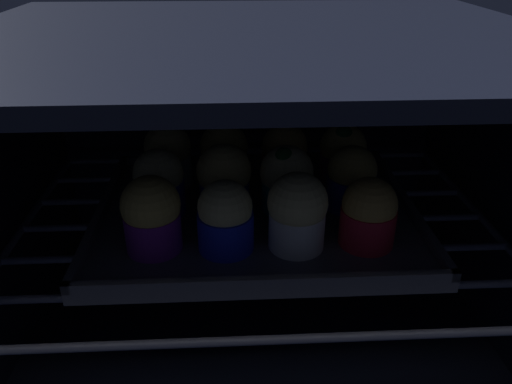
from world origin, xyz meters
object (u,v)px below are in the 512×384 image
Objects in this scene: muffin_row1_col0 at (159,183)px; muffin_row1_col3 at (352,178)px; muffin_row2_col0 at (168,155)px; baking_tray at (256,214)px; muffin_row1_col2 at (286,179)px; muffin_row2_col1 at (224,154)px; muffin_row2_col2 at (284,155)px; muffin_row0_col3 at (369,214)px; muffin_row0_col2 at (297,212)px; muffin_row0_col1 at (225,218)px; muffin_row0_col0 at (152,215)px; muffin_row1_col1 at (224,179)px; muffin_row2_col3 at (342,154)px.

muffin_row1_col3 is at bearing 0.32° from muffin_row1_col0.
baking_tray is at bearing -35.37° from muffin_row2_col0.
muffin_row2_col0 reaches higher than muffin_row1_col2.
muffin_row2_col0 is 7.02cm from muffin_row2_col1.
muffin_row1_col3 is 10.00cm from muffin_row2_col2.
muffin_row2_col0 is at bearing 145.42° from muffin_row0_col3.
muffin_row1_col2 is at bearing 91.69° from muffin_row0_col2.
muffin_row1_col0 is 0.99× the size of muffin_row2_col2.
muffin_row2_col1 is (-3.64, 7.65, 4.49)cm from baking_tray.
baking_tray is 9.21cm from muffin_row0_col1.
muffin_row0_col0 is 23.03cm from muffin_row1_col3.
muffin_row2_col0 is (0.25, 7.30, 0.32)cm from muffin_row1_col0.
muffin_row0_col2 is 1.01× the size of muffin_row1_col1.
muffin_row1_col1 is at bearing 174.86° from baking_tray.
muffin_row0_col0 is at bearing 177.38° from muffin_row0_col1.
muffin_row1_col0 is at bearing 151.85° from muffin_row0_col2.
muffin_row2_col3 is (22.04, 14.21, -0.04)cm from muffin_row0_col0.
baking_tray is 13.83cm from muffin_row0_col3.
muffin_row1_col2 is at bearing -27.02° from muffin_row2_col0.
muffin_row1_col1 is 16.35cm from muffin_row2_col3.
muffin_row2_col1 is at bearing 177.61° from muffin_row2_col3.
muffin_row0_col0 is 26.22cm from muffin_row2_col3.
muffin_row2_col0 is (-10.66, 7.57, 4.50)cm from baking_tray.
muffin_row1_col1 and muffin_row1_col2 have the same top height.
muffin_row2_col1 reaches higher than baking_tray.
muffin_row2_col3 is (14.96, -0.63, -0.12)cm from muffin_row2_col1.
muffin_row1_col1 reaches higher than baking_tray.
muffin_row2_col0 is at bearing 152.98° from muffin_row1_col2.
baking_tray is 4.45× the size of muffin_row0_col2.
muffin_row2_col2 is 7.35cm from muffin_row2_col3.
muffin_row1_col3 is at bearing 28.66° from muffin_row0_col1.
muffin_row0_col3 is 23.21cm from muffin_row1_col0.
muffin_row2_col3 is (7.33, -0.47, 0.15)cm from muffin_row2_col2.
muffin_row0_col0 is at bearing -146.14° from baking_tray.
baking_tray is 5.54cm from muffin_row1_col2.
muffin_row2_col1 is (-14.65, 15.02, 0.53)cm from muffin_row0_col3.
muffin_row2_col2 is at bearing -0.31° from muffin_row2_col0.
muffin_row2_col1 reaches higher than muffin_row1_col0.
muffin_row1_col1 is at bearing -45.70° from muffin_row2_col0.
muffin_row0_col1 is at bearing -116.36° from muffin_row2_col2.
muffin_row0_col3 is 0.95× the size of muffin_row2_col2.
muffin_row1_col2 reaches higher than muffin_row0_col1.
muffin_row0_col2 and muffin_row2_col0 have the same top height.
muffin_row0_col2 is at bearing -28.15° from muffin_row1_col0.
muffin_row1_col3 is 0.87× the size of muffin_row2_col1.
muffin_row0_col3 is 0.90× the size of muffin_row2_col0.
muffin_row1_col3 is (7.55, 0.04, -0.14)cm from muffin_row1_col2.
muffin_row0_col1 is 20.73cm from muffin_row2_col3.
muffin_row2_col1 is (-0.05, 7.32, 0.04)cm from muffin_row1_col1.
muffin_row0_col1 is 0.87× the size of muffin_row2_col1.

